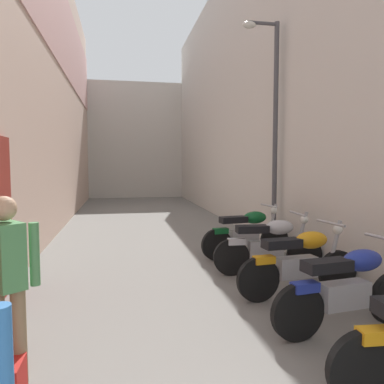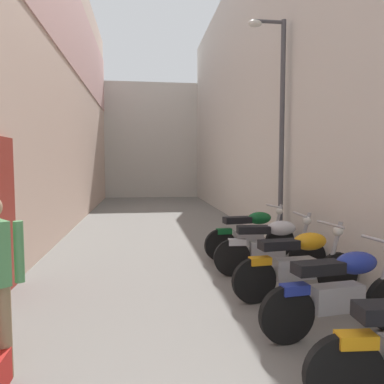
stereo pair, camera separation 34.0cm
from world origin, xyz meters
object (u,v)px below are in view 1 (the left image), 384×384
object	(u,v)px
motorcycle_fourth	(300,261)
motorcycle_fifth	(269,244)
motorcycle_third	(349,287)
pedestrian_mid_alley	(6,276)
motorcycle_sixth	(247,232)
street_lamp	(271,119)

from	to	relation	value
motorcycle_fourth	motorcycle_fifth	world-z (taller)	same
motorcycle_third	motorcycle_fifth	distance (m)	2.18
motorcycle_fifth	pedestrian_mid_alley	size ratio (longest dim) A/B	1.18
motorcycle_fourth	pedestrian_mid_alley	size ratio (longest dim) A/B	1.18
motorcycle_fifth	motorcycle_sixth	distance (m)	1.10
motorcycle_fourth	pedestrian_mid_alley	world-z (taller)	pedestrian_mid_alley
motorcycle_third	pedestrian_mid_alley	size ratio (longest dim) A/B	1.18
motorcycle_third	pedestrian_mid_alley	bearing A→B (deg)	-174.13
motorcycle_fourth	street_lamp	xyz separation A→B (m)	(0.70, 2.73, 2.25)
motorcycle_third	motorcycle_fifth	xyz separation A→B (m)	(0.00, 2.18, 0.00)
motorcycle_fifth	pedestrian_mid_alley	distance (m)	4.19
street_lamp	motorcycle_sixth	bearing A→B (deg)	-141.83
street_lamp	motorcycle_third	bearing A→B (deg)	-100.37
motorcycle_fifth	pedestrian_mid_alley	xyz separation A→B (m)	(-3.32, -2.52, 0.42)
motorcycle_fourth	motorcycle_sixth	world-z (taller)	same
motorcycle_fourth	street_lamp	size ratio (longest dim) A/B	0.39
motorcycle_third	motorcycle_sixth	distance (m)	3.28
motorcycle_sixth	street_lamp	world-z (taller)	street_lamp
motorcycle_fourth	motorcycle_sixth	distance (m)	2.18
motorcycle_fourth	pedestrian_mid_alley	bearing A→B (deg)	-156.50
motorcycle_sixth	pedestrian_mid_alley	bearing A→B (deg)	-132.54
motorcycle_fourth	motorcycle_sixth	xyz separation A→B (m)	(-0.00, 2.18, 0.00)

